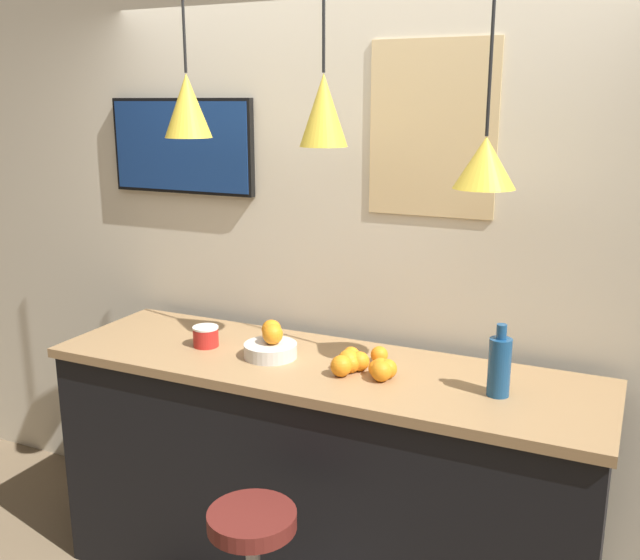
{
  "coord_description": "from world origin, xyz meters",
  "views": [
    {
      "loc": [
        1.15,
        -1.74,
        2.08
      ],
      "look_at": [
        0.0,
        0.73,
        1.39
      ],
      "focal_mm": 40.0,
      "sensor_mm": 36.0,
      "label": 1
    }
  ],
  "objects_px": {
    "juice_bottle": "(499,366)",
    "spread_jar": "(206,336)",
    "mounted_tv": "(181,146)",
    "fruit_bowl": "(271,344)"
  },
  "relations": [
    {
      "from": "fruit_bowl",
      "to": "juice_bottle",
      "type": "xyz_separation_m",
      "value": [
        0.94,
        -0.01,
        0.06
      ]
    },
    {
      "from": "fruit_bowl",
      "to": "mounted_tv",
      "type": "relative_size",
      "value": 0.28
    },
    {
      "from": "fruit_bowl",
      "to": "juice_bottle",
      "type": "height_order",
      "value": "juice_bottle"
    },
    {
      "from": "fruit_bowl",
      "to": "spread_jar",
      "type": "bearing_deg",
      "value": -178.44
    },
    {
      "from": "juice_bottle",
      "to": "mounted_tv",
      "type": "relative_size",
      "value": 0.34
    },
    {
      "from": "spread_jar",
      "to": "mounted_tv",
      "type": "xyz_separation_m",
      "value": [
        -0.38,
        0.41,
        0.78
      ]
    },
    {
      "from": "fruit_bowl",
      "to": "juice_bottle",
      "type": "relative_size",
      "value": 0.82
    },
    {
      "from": "fruit_bowl",
      "to": "spread_jar",
      "type": "height_order",
      "value": "fruit_bowl"
    },
    {
      "from": "mounted_tv",
      "to": "spread_jar",
      "type": "bearing_deg",
      "value": -47.41
    },
    {
      "from": "juice_bottle",
      "to": "spread_jar",
      "type": "distance_m",
      "value": 1.26
    }
  ]
}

